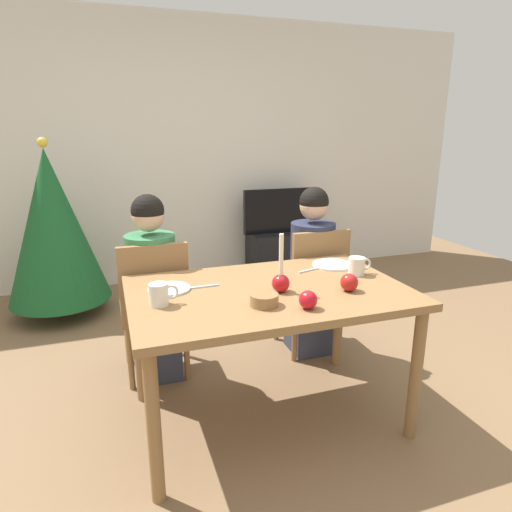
% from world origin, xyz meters
% --- Properties ---
extents(ground_plane, '(7.68, 7.68, 0.00)m').
position_xyz_m(ground_plane, '(0.00, 0.00, 0.00)').
color(ground_plane, brown).
extents(back_wall, '(6.40, 0.10, 2.60)m').
position_xyz_m(back_wall, '(0.00, 2.60, 1.30)').
color(back_wall, silver).
rests_on(back_wall, ground).
extents(dining_table, '(1.40, 0.90, 0.75)m').
position_xyz_m(dining_table, '(0.00, 0.00, 0.67)').
color(dining_table, olive).
rests_on(dining_table, ground).
extents(chair_left, '(0.40, 0.40, 0.90)m').
position_xyz_m(chair_left, '(-0.52, 0.61, 0.51)').
color(chair_left, olive).
rests_on(chair_left, ground).
extents(chair_right, '(0.40, 0.40, 0.90)m').
position_xyz_m(chair_right, '(0.55, 0.61, 0.51)').
color(chair_right, olive).
rests_on(chair_right, ground).
extents(person_left_child, '(0.30, 0.30, 1.17)m').
position_xyz_m(person_left_child, '(-0.52, 0.64, 0.57)').
color(person_left_child, '#33384C').
rests_on(person_left_child, ground).
extents(person_right_child, '(0.30, 0.30, 1.17)m').
position_xyz_m(person_right_child, '(0.55, 0.64, 0.57)').
color(person_right_child, '#33384C').
rests_on(person_right_child, ground).
extents(tv_stand, '(0.64, 0.40, 0.48)m').
position_xyz_m(tv_stand, '(0.98, 2.30, 0.24)').
color(tv_stand, black).
rests_on(tv_stand, ground).
extents(tv, '(0.79, 0.05, 0.46)m').
position_xyz_m(tv, '(0.98, 2.30, 0.71)').
color(tv, black).
rests_on(tv, tv_stand).
extents(christmas_tree, '(0.82, 0.82, 1.48)m').
position_xyz_m(christmas_tree, '(-1.18, 1.90, 0.77)').
color(christmas_tree, brown).
rests_on(christmas_tree, ground).
extents(candle_centerpiece, '(0.09, 0.09, 0.30)m').
position_xyz_m(candle_centerpiece, '(0.04, -0.06, 0.81)').
color(candle_centerpiece, red).
rests_on(candle_centerpiece, dining_table).
extents(plate_left, '(0.21, 0.21, 0.01)m').
position_xyz_m(plate_left, '(-0.48, 0.15, 0.76)').
color(plate_left, silver).
rests_on(plate_left, dining_table).
extents(plate_right, '(0.24, 0.24, 0.01)m').
position_xyz_m(plate_right, '(0.50, 0.25, 0.76)').
color(plate_right, silver).
rests_on(plate_right, dining_table).
extents(mug_left, '(0.14, 0.09, 0.10)m').
position_xyz_m(mug_left, '(-0.55, -0.04, 0.80)').
color(mug_left, silver).
rests_on(mug_left, dining_table).
extents(mug_right, '(0.14, 0.09, 0.10)m').
position_xyz_m(mug_right, '(0.55, 0.06, 0.80)').
color(mug_right, silver).
rests_on(mug_right, dining_table).
extents(fork_left, '(0.18, 0.02, 0.01)m').
position_xyz_m(fork_left, '(-0.32, 0.13, 0.75)').
color(fork_left, silver).
rests_on(fork_left, dining_table).
extents(fork_right, '(0.18, 0.06, 0.01)m').
position_xyz_m(fork_right, '(0.34, 0.21, 0.75)').
color(fork_right, silver).
rests_on(fork_right, dining_table).
extents(bowl_walnuts, '(0.13, 0.13, 0.06)m').
position_xyz_m(bowl_walnuts, '(-0.10, -0.20, 0.78)').
color(bowl_walnuts, olive).
rests_on(bowl_walnuts, dining_table).
extents(apple_near_candle, '(0.09, 0.09, 0.09)m').
position_xyz_m(apple_near_candle, '(0.37, -0.16, 0.79)').
color(apple_near_candle, '#B11B17').
rests_on(apple_near_candle, dining_table).
extents(apple_by_left_plate, '(0.08, 0.08, 0.08)m').
position_xyz_m(apple_by_left_plate, '(0.08, -0.30, 0.79)').
color(apple_by_left_plate, red).
rests_on(apple_by_left_plate, dining_table).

